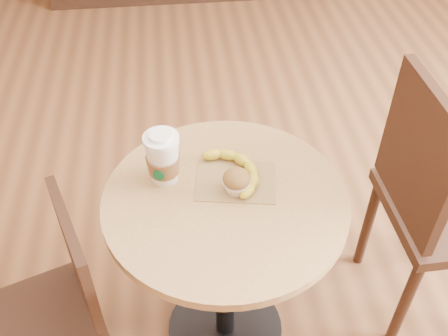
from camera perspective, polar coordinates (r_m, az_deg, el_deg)
The scene contains 7 objects.
cafe_table at distance 1.70m, azimuth 0.15°, elevation -8.01°, with size 0.73×0.73×0.75m.
chair_left at distance 1.73m, azimuth -17.91°, elevation -14.66°, with size 0.47×0.47×0.83m.
chair_right at distance 1.94m, azimuth 22.23°, elevation -3.35°, with size 0.46×0.46×1.02m.
kraft_bag at distance 1.59m, azimuth 1.32°, elevation -1.44°, with size 0.24×0.18×0.00m, color olive.
coffee_cup at distance 1.55m, azimuth -6.66°, elevation 0.94°, with size 0.11×0.11×0.18m.
muffin at distance 1.53m, azimuth 1.38°, elevation -1.47°, with size 0.08×0.08×0.08m.
banana at distance 1.59m, azimuth 1.00°, elevation -0.42°, with size 0.18×0.24×0.03m, color gold, non-canonical shape.
Camera 1 is at (-0.21, -1.01, 1.86)m, focal length 42.00 mm.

